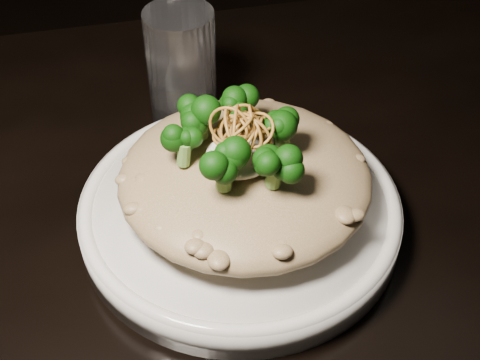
{
  "coord_description": "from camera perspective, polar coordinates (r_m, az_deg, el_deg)",
  "views": [
    {
      "loc": [
        -0.16,
        -0.4,
        1.19
      ],
      "look_at": [
        -0.07,
        0.01,
        0.81
      ],
      "focal_mm": 50.0,
      "sensor_mm": 36.0,
      "label": 1
    }
  ],
  "objects": [
    {
      "name": "risotto",
      "position": [
        0.58,
        0.43,
        0.29
      ],
      "size": [
        0.22,
        0.22,
        0.05
      ],
      "primitive_type": "ellipsoid",
      "color": "brown",
      "rests_on": "plate"
    },
    {
      "name": "cheese",
      "position": [
        0.55,
        -0.14,
        2.02
      ],
      "size": [
        0.06,
        0.06,
        0.02
      ],
      "primitive_type": "ellipsoid",
      "color": "silver",
      "rests_on": "risotto"
    },
    {
      "name": "plate",
      "position": [
        0.6,
        -0.0,
        -2.82
      ],
      "size": [
        0.28,
        0.28,
        0.03
      ],
      "primitive_type": "cylinder",
      "color": "silver",
      "rests_on": "table"
    },
    {
      "name": "broccoli",
      "position": [
        0.54,
        -0.29,
        3.48
      ],
      "size": [
        0.12,
        0.12,
        0.04
      ],
      "primitive_type": null,
      "color": "black",
      "rests_on": "risotto"
    },
    {
      "name": "shallots",
      "position": [
        0.54,
        0.1,
        4.73
      ],
      "size": [
        0.05,
        0.05,
        0.04
      ],
      "primitive_type": null,
      "color": "olive",
      "rests_on": "cheese"
    },
    {
      "name": "drinking_glass",
      "position": [
        0.7,
        -5.01,
        9.55
      ],
      "size": [
        0.09,
        0.09,
        0.12
      ],
      "primitive_type": "cylinder",
      "rotation": [
        0.0,
        0.0,
        -0.23
      ],
      "color": "white",
      "rests_on": "table"
    },
    {
      "name": "table",
      "position": [
        0.68,
        5.87,
        -8.16
      ],
      "size": [
        1.1,
        0.8,
        0.75
      ],
      "color": "black",
      "rests_on": "ground"
    }
  ]
}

